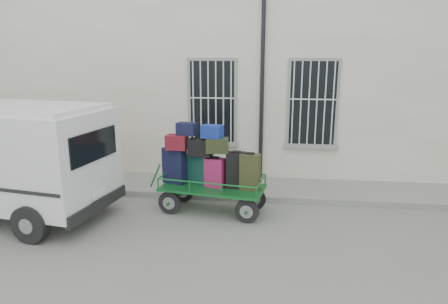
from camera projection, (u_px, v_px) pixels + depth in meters
ground at (210, 223)px, 8.53m from camera, size 80.00×80.00×0.00m
building at (236, 71)px, 13.13m from camera, size 24.00×5.15×6.00m
sidewalk at (223, 187)px, 10.64m from camera, size 24.00×1.70×0.15m
luggage_cart at (209, 169)px, 8.98m from camera, size 2.78×1.42×2.03m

